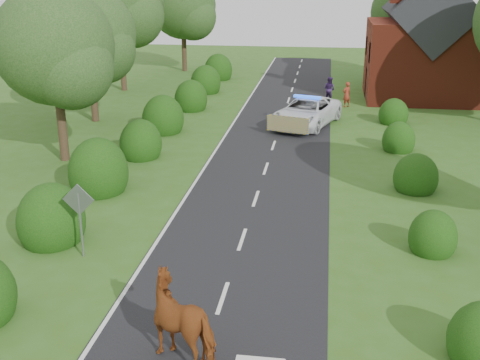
% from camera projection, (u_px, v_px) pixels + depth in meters
% --- Properties ---
extents(ground, '(120.00, 120.00, 0.00)m').
position_uv_depth(ground, '(223.00, 298.00, 17.26)').
color(ground, '#355C19').
extents(road, '(6.00, 70.00, 0.02)m').
position_uv_depth(road, '(272.00, 151.00, 31.26)').
color(road, black).
rests_on(road, ground).
extents(road_markings, '(4.96, 70.00, 0.01)m').
position_uv_depth(road_markings, '(235.00, 161.00, 29.54)').
color(road_markings, white).
rests_on(road_markings, road).
extents(hedgerow_left, '(2.75, 50.41, 3.00)m').
position_uv_depth(hedgerow_left, '(130.00, 150.00, 28.81)').
color(hedgerow_left, '#13380D').
rests_on(hedgerow_left, ground).
extents(hedgerow_right, '(2.10, 45.78, 2.10)m').
position_uv_depth(hedgerow_right, '(412.00, 169.00, 26.65)').
color(hedgerow_right, '#13380D').
rests_on(hedgerow_right, ground).
extents(tree_left_a, '(5.74, 5.60, 8.38)m').
position_uv_depth(tree_left_a, '(58.00, 51.00, 27.88)').
color(tree_left_a, '#332316').
rests_on(tree_left_a, ground).
extents(tree_left_b, '(5.74, 5.60, 8.07)m').
position_uv_depth(tree_left_b, '(92.00, 39.00, 35.65)').
color(tree_left_b, '#332316').
rests_on(tree_left_b, ground).
extents(tree_left_c, '(6.97, 6.80, 10.22)m').
position_uv_depth(tree_left_c, '(122.00, 4.00, 44.67)').
color(tree_left_c, '#332316').
rests_on(tree_left_c, ground).
extents(tree_left_d, '(6.15, 6.00, 8.89)m').
position_uv_depth(tree_left_d, '(185.00, 8.00, 53.99)').
color(tree_left_d, '#332316').
rests_on(tree_left_d, ground).
extents(tree_right_c, '(6.15, 6.00, 8.58)m').
position_uv_depth(tree_right_c, '(411.00, 15.00, 49.58)').
color(tree_right_c, '#332316').
rests_on(tree_right_c, ground).
extents(road_sign, '(1.06, 0.08, 2.53)m').
position_uv_depth(road_sign, '(79.00, 210.00, 19.25)').
color(road_sign, gray).
rests_on(road_sign, ground).
extents(house, '(8.00, 7.40, 9.17)m').
position_uv_depth(house, '(425.00, 46.00, 42.73)').
color(house, maroon).
rests_on(house, ground).
extents(cow, '(2.77, 2.19, 1.74)m').
position_uv_depth(cow, '(186.00, 324.00, 14.45)').
color(cow, '#7E340E').
rests_on(cow, ground).
extents(police_van, '(4.51, 6.60, 1.82)m').
position_uv_depth(police_van, '(307.00, 112.00, 36.09)').
color(police_van, white).
rests_on(police_van, ground).
extents(pedestrian_red, '(0.75, 0.72, 1.73)m').
position_uv_depth(pedestrian_red, '(347.00, 95.00, 40.99)').
color(pedestrian_red, maroon).
rests_on(pedestrian_red, ground).
extents(pedestrian_purple, '(1.08, 1.03, 1.75)m').
position_uv_depth(pedestrian_purple, '(329.00, 89.00, 42.82)').
color(pedestrian_purple, '#392056').
rests_on(pedestrian_purple, ground).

